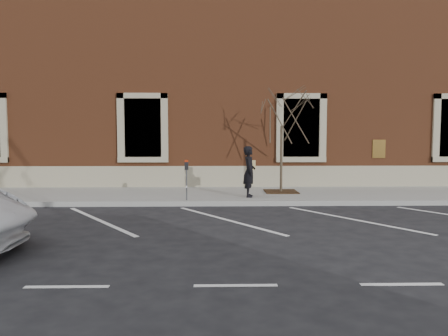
{
  "coord_description": "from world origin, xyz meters",
  "views": [
    {
      "loc": [
        -0.3,
        -13.08,
        2.17
      ],
      "look_at": [
        0.0,
        0.6,
        1.1
      ],
      "focal_mm": 35.0,
      "sensor_mm": 36.0,
      "label": 1
    }
  ],
  "objects": [
    {
      "name": "building_civic",
      "position": [
        0.0,
        7.74,
        4.0
      ],
      "size": [
        40.0,
        8.62,
        8.0
      ],
      "color": "brown",
      "rests_on": "ground"
    },
    {
      "name": "man",
      "position": [
        0.81,
        0.81,
        0.97
      ],
      "size": [
        0.43,
        0.62,
        1.63
      ],
      "primitive_type": "imported",
      "rotation": [
        0.0,
        0.0,
        1.51
      ],
      "color": "black",
      "rests_on": "sidewalk_near"
    },
    {
      "name": "ground",
      "position": [
        0.0,
        0.0,
        0.0
      ],
      "size": [
        120.0,
        120.0,
        0.0
      ],
      "primitive_type": "plane",
      "color": "#28282B",
      "rests_on": "ground"
    },
    {
      "name": "tree_grate",
      "position": [
        2.02,
        1.99,
        0.16
      ],
      "size": [
        1.12,
        1.12,
        0.03
      ],
      "primitive_type": "cube",
      "color": "#372011",
      "rests_on": "sidewalk_near"
    },
    {
      "name": "curb_near",
      "position": [
        0.0,
        -0.05,
        0.07
      ],
      "size": [
        40.0,
        0.12,
        0.15
      ],
      "primitive_type": "cube",
      "color": "#9E9E99",
      "rests_on": "ground"
    },
    {
      "name": "sapling",
      "position": [
        2.02,
        1.99,
        3.08
      ],
      "size": [
        2.51,
        2.51,
        4.18
      ],
      "color": "#453A2A",
      "rests_on": "sidewalk_near"
    },
    {
      "name": "parking_stripes",
      "position": [
        0.0,
        -2.2,
        0.0
      ],
      "size": [
        28.0,
        4.4,
        0.01
      ],
      "primitive_type": null,
      "color": "silver",
      "rests_on": "ground"
    },
    {
      "name": "parking_meter",
      "position": [
        -1.15,
        0.12,
        1.0
      ],
      "size": [
        0.11,
        0.09,
        1.23
      ],
      "rotation": [
        0.0,
        0.0,
        -0.16
      ],
      "color": "#595B60",
      "rests_on": "sidewalk_near"
    },
    {
      "name": "sidewalk_near",
      "position": [
        0.0,
        1.75,
        0.07
      ],
      "size": [
        40.0,
        3.5,
        0.15
      ],
      "primitive_type": "cube",
      "color": "gray",
      "rests_on": "ground"
    }
  ]
}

